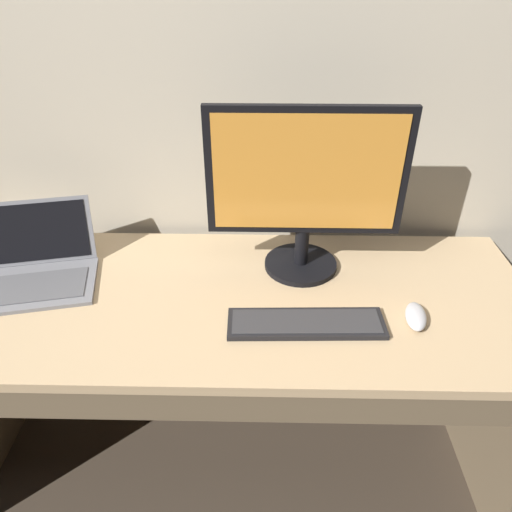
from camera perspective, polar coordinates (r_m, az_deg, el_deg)
The scene contains 6 objects.
ground_plane at distance 1.99m, azimuth -2.94°, elevation -22.64°, with size 14.00×14.00×0.00m, color #382D23.
desk at distance 1.55m, azimuth -3.55°, elevation -11.76°, with size 1.84×0.71×0.78m.
laptop_space_gray at distance 1.60m, azimuth -24.69°, elevation -1.28°, with size 0.39×0.38×0.20m.
external_monitor at distance 1.39m, azimuth 6.00°, elevation 7.97°, with size 0.58×0.23×0.52m.
wired_keyboard at distance 1.30m, azimuth 6.06°, elevation -8.09°, with size 0.43×0.13×0.02m.
computer_mouse at distance 1.38m, azimuth 18.74°, elevation -6.91°, with size 0.06×0.12×0.03m, color #B7B7BC.
Camera 1 is at (0.12, -1.11, 1.64)m, focal length 33.11 mm.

